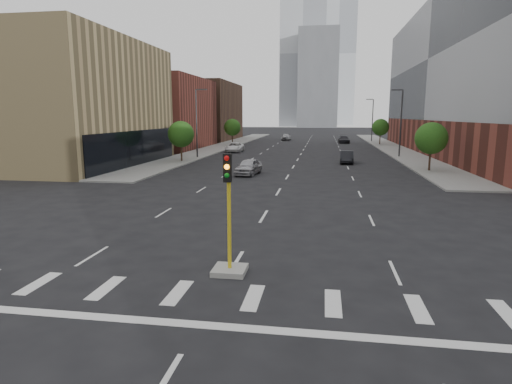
% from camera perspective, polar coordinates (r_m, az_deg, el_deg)
% --- Properties ---
extents(sidewalk_left_far, '(5.00, 92.00, 0.15)m').
position_cam_1_polar(sidewalk_left_far, '(81.85, -3.99, 6.26)').
color(sidewalk_left_far, gray).
rests_on(sidewalk_left_far, ground).
extents(sidewalk_right_far, '(5.00, 92.00, 0.15)m').
position_cam_1_polar(sidewalk_right_far, '(80.64, 17.39, 5.76)').
color(sidewalk_right_far, gray).
rests_on(sidewalk_right_far, ground).
extents(building_left_mid, '(20.00, 24.00, 14.00)m').
position_cam_1_polar(building_left_mid, '(55.01, -25.53, 10.60)').
color(building_left_mid, tan).
rests_on(building_left_mid, ground).
extents(building_left_far_a, '(20.00, 22.00, 12.00)m').
position_cam_1_polar(building_left_far_a, '(77.92, -14.54, 10.12)').
color(building_left_far_a, brown).
rests_on(building_left_far_a, ground).
extents(building_left_far_b, '(20.00, 24.00, 13.00)m').
position_cam_1_polar(building_left_far_b, '(102.32, -8.69, 10.56)').
color(building_left_far_b, brown).
rests_on(building_left_far_b, ground).
extents(tower_left, '(22.00, 22.00, 70.00)m').
position_cam_1_polar(tower_left, '(227.75, 6.34, 17.56)').
color(tower_left, '#B2B7BC').
rests_on(tower_left, ground).
extents(tower_right, '(20.00, 20.00, 80.00)m').
position_cam_1_polar(tower_right, '(267.87, 10.82, 17.41)').
color(tower_right, '#B2B7BC').
rests_on(tower_right, ground).
extents(tower_mid, '(18.00, 18.00, 44.00)m').
position_cam_1_polar(tower_mid, '(206.25, 8.29, 14.66)').
color(tower_mid, slate).
rests_on(tower_mid, ground).
extents(median_traffic_signal, '(1.20, 1.20, 4.40)m').
position_cam_1_polar(median_traffic_signal, '(15.65, -3.58, -7.41)').
color(median_traffic_signal, '#999993').
rests_on(median_traffic_signal, ground).
extents(streetlight_right_a, '(1.60, 0.22, 9.07)m').
position_cam_1_polar(streetlight_right_a, '(61.43, 18.69, 9.05)').
color(streetlight_right_a, '#2D2D30').
rests_on(streetlight_right_a, ground).
extents(streetlight_right_b, '(1.60, 0.22, 9.07)m').
position_cam_1_polar(streetlight_right_b, '(96.12, 15.22, 9.46)').
color(streetlight_right_b, '#2D2D30').
rests_on(streetlight_right_b, ground).
extents(streetlight_left, '(1.60, 0.22, 9.07)m').
position_cam_1_polar(streetlight_left, '(58.03, -7.86, 9.45)').
color(streetlight_left, '#2D2D30').
rests_on(streetlight_left, ground).
extents(tree_left_near, '(3.20, 3.20, 4.85)m').
position_cam_1_polar(tree_left_near, '(53.50, -9.98, 7.60)').
color(tree_left_near, '#382619').
rests_on(tree_left_near, ground).
extents(tree_left_far, '(3.20, 3.20, 4.85)m').
position_cam_1_polar(tree_left_far, '(82.44, -3.18, 8.61)').
color(tree_left_far, '#382619').
rests_on(tree_left_far, ground).
extents(tree_right_near, '(3.20, 3.20, 4.85)m').
position_cam_1_polar(tree_right_near, '(46.88, 22.33, 6.64)').
color(tree_right_near, '#382619').
rests_on(tree_right_near, ground).
extents(tree_right_far, '(3.20, 3.20, 4.85)m').
position_cam_1_polar(tree_right_far, '(86.28, 16.27, 8.29)').
color(tree_right_far, '#382619').
rests_on(tree_right_far, ground).
extents(car_near_left, '(2.41, 4.73, 1.54)m').
position_cam_1_polar(car_near_left, '(41.46, -1.01, 3.39)').
color(car_near_left, '#9C9CA1').
rests_on(car_near_left, ground).
extents(car_mid_right, '(1.70, 4.48, 1.46)m').
position_cam_1_polar(car_mid_right, '(52.70, 11.99, 4.58)').
color(car_mid_right, black).
rests_on(car_mid_right, ground).
extents(car_far_left, '(2.77, 5.50, 1.49)m').
position_cam_1_polar(car_far_left, '(67.38, -2.88, 5.99)').
color(car_far_left, white).
rests_on(car_far_left, ground).
extents(car_deep_right, '(2.28, 5.23, 1.50)m').
position_cam_1_polar(car_deep_right, '(90.36, 11.64, 6.87)').
color(car_deep_right, black).
rests_on(car_deep_right, ground).
extents(car_distant, '(2.08, 4.82, 1.62)m').
position_cam_1_polar(car_distant, '(98.44, 4.05, 7.35)').
color(car_distant, '#9D9EA1').
rests_on(car_distant, ground).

